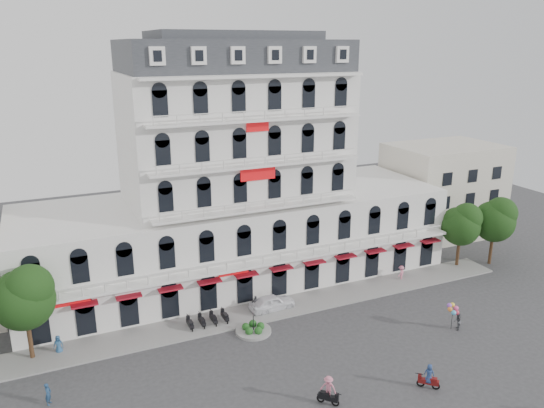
{
  "coord_description": "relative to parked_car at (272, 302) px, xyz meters",
  "views": [
    {
      "loc": [
        -18.6,
        -32.84,
        24.59
      ],
      "look_at": [
        0.61,
        10.0,
        10.38
      ],
      "focal_mm": 35.0,
      "sensor_mm": 36.0,
      "label": 1
    }
  ],
  "objects": [
    {
      "name": "rider_center",
      "position": [
        -2.12,
        -14.4,
        0.44
      ],
      "size": [
        1.28,
        1.34,
        2.28
      ],
      "rotation": [
        0.0,
        0.0,
        5.46
      ],
      "color": "black",
      "rests_on": "ground"
    },
    {
      "name": "parked_car",
      "position": [
        0.0,
        0.0,
        0.0
      ],
      "size": [
        4.61,
        2.08,
        1.54
      ],
      "primitive_type": "imported",
      "rotation": [
        0.0,
        0.0,
        1.63
      ],
      "color": "white",
      "rests_on": "ground"
    },
    {
      "name": "traffic_island",
      "position": [
        -3.24,
        -3.12,
        -0.51
      ],
      "size": [
        3.2,
        3.2,
        1.6
      ],
      "color": "gray",
      "rests_on": "ground"
    },
    {
      "name": "tree_west_inner",
      "position": [
        -21.18,
        0.36,
        4.92
      ],
      "size": [
        4.76,
        4.76,
        8.25
      ],
      "color": "#382314",
      "rests_on": "ground"
    },
    {
      "name": "pedestrian_mid",
      "position": [
        -1.55,
        0.38,
        0.03
      ],
      "size": [
        0.99,
        0.58,
        1.59
      ],
      "primitive_type": "imported",
      "rotation": [
        0.0,
        0.0,
        2.93
      ],
      "color": "#55565C",
      "rests_on": "ground"
    },
    {
      "name": "pedestrian_far",
      "position": [
        -20.24,
        -6.26,
        0.07
      ],
      "size": [
        0.6,
        0.72,
        1.67
      ],
      "primitive_type": "imported",
      "rotation": [
        0.0,
        0.0,
        1.18
      ],
      "color": "navy",
      "rests_on": "ground"
    },
    {
      "name": "tree_east_outer",
      "position": [
        27.82,
        -0.14,
        4.78
      ],
      "size": [
        4.65,
        4.65,
        8.05
      ],
      "color": "#382314",
      "rests_on": "ground"
    },
    {
      "name": "parked_scooter_row",
      "position": [
        -6.59,
        -0.32,
        -0.77
      ],
      "size": [
        4.4,
        1.8,
        1.1
      ],
      "primitive_type": null,
      "color": "black",
      "rests_on": "ground"
    },
    {
      "name": "main_building",
      "position": [
        -0.24,
        8.87,
        9.19
      ],
      "size": [
        45.0,
        15.0,
        25.8
      ],
      "color": "silver",
      "rests_on": "ground"
    },
    {
      "name": "pedestrian_left",
      "position": [
        -19.21,
        0.38,
        0.04
      ],
      "size": [
        0.88,
        0.68,
        1.61
      ],
      "primitive_type": "imported",
      "rotation": [
        0.0,
        0.0,
        -0.24
      ],
      "color": "#2B5683",
      "rests_on": "ground"
    },
    {
      "name": "rider_east",
      "position": [
        5.63,
        -15.84,
        0.2
      ],
      "size": [
        1.33,
        1.28,
        2.0
      ],
      "rotation": [
        0.0,
        0.0,
        2.39
      ],
      "color": "maroon",
      "rests_on": "ground"
    },
    {
      "name": "ground",
      "position": [
        -0.24,
        -9.12,
        -0.77
      ],
      "size": [
        120.0,
        120.0,
        0.0
      ],
      "primitive_type": "plane",
      "color": "#38383A",
      "rests_on": "ground"
    },
    {
      "name": "pedestrian_right",
      "position": [
        15.47,
        0.38,
        0.07
      ],
      "size": [
        1.24,
        1.02,
        1.67
      ],
      "primitive_type": "imported",
      "rotation": [
        0.0,
        0.0,
        3.58
      ],
      "color": "pink",
      "rests_on": "ground"
    },
    {
      "name": "tree_east_inner",
      "position": [
        23.82,
        0.86,
        4.45
      ],
      "size": [
        4.4,
        4.37,
        7.57
      ],
      "color": "#382314",
      "rests_on": "ground"
    },
    {
      "name": "balloon_vendor",
      "position": [
        13.47,
        -10.05,
        0.52
      ],
      "size": [
        1.45,
        1.32,
        2.45
      ],
      "color": "#515257",
      "rests_on": "ground"
    },
    {
      "name": "flank_building_east",
      "position": [
        29.76,
        10.88,
        5.23
      ],
      "size": [
        14.0,
        10.0,
        12.0
      ],
      "primitive_type": "cube",
      "color": "beige",
      "rests_on": "ground"
    },
    {
      "name": "sidewalk",
      "position": [
        -0.24,
        -0.12,
        -0.69
      ],
      "size": [
        53.0,
        4.0,
        0.16
      ],
      "primitive_type": "cube",
      "color": "gray",
      "rests_on": "ground"
    }
  ]
}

